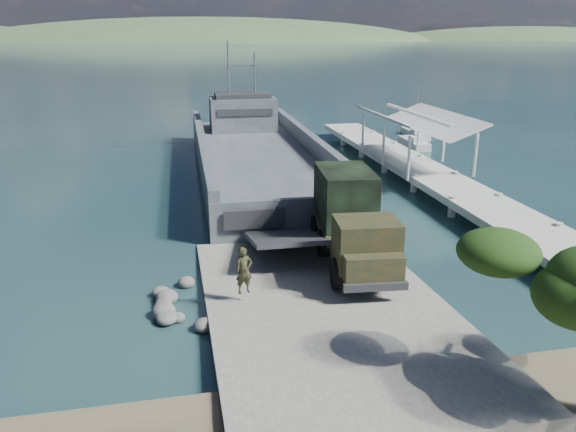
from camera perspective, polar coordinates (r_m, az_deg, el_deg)
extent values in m
plane|color=#1C3D43|center=(25.15, 3.30, -8.88)|extent=(1400.00, 1400.00, 0.00)
cube|color=#65655C|center=(24.18, 3.92, -9.41)|extent=(10.00, 18.00, 0.50)
cube|color=#B3B5AA|center=(45.08, 13.55, 4.44)|extent=(4.00, 44.00, 0.50)
cube|color=#40454B|center=(47.42, -3.11, 4.97)|extent=(10.25, 32.48, 2.69)
cube|color=#40454B|center=(46.63, -8.71, 7.06)|extent=(1.21, 32.32, 1.40)
cube|color=#40454B|center=(47.78, 2.28, 7.53)|extent=(1.21, 32.32, 1.40)
cube|color=#40454B|center=(32.03, 0.72, -0.60)|extent=(9.70, 0.60, 2.80)
cube|color=#40454B|center=(57.38, -4.62, 10.32)|extent=(6.54, 4.42, 3.23)
cube|color=#292B2E|center=(57.15, -4.67, 12.13)|extent=(5.44, 3.54, 0.43)
cylinder|color=gray|center=(56.81, -6.08, 14.56)|extent=(0.17, 0.17, 5.39)
cylinder|color=gray|center=(57.12, -3.40, 14.11)|extent=(0.17, 0.17, 4.31)
cylinder|color=black|center=(25.19, 5.08, -5.81)|extent=(0.63, 1.47, 1.43)
cylinder|color=black|center=(25.78, 10.62, -5.48)|extent=(0.63, 1.47, 1.43)
cylinder|color=black|center=(28.58, 3.65, -2.75)|extent=(0.63, 1.47, 1.43)
cylinder|color=black|center=(29.10, 8.56, -2.53)|extent=(0.63, 1.47, 1.43)
cylinder|color=black|center=(30.61, 2.96, -1.27)|extent=(0.63, 1.47, 1.43)
cylinder|color=black|center=(31.09, 7.57, -1.09)|extent=(0.63, 1.47, 1.43)
cube|color=black|center=(28.15, 6.42, -2.81)|extent=(3.20, 8.54, 0.27)
cube|color=black|center=(25.05, 7.96, -2.79)|extent=(2.94, 2.45, 2.20)
cube|color=black|center=(24.08, 8.65, -5.14)|extent=(2.61, 1.22, 1.10)
cube|color=black|center=(29.43, 5.81, -1.03)|extent=(3.21, 5.29, 0.38)
cube|color=black|center=(29.14, 5.82, 2.06)|extent=(3.02, 4.41, 2.75)
cube|color=#292B2E|center=(23.87, 8.90, -7.11)|extent=(2.76, 0.53, 0.33)
imported|color=black|center=(23.89, -4.48, -6.39)|extent=(0.84, 0.66, 2.04)
cube|color=silver|center=(59.72, 12.65, 7.14)|extent=(1.92, 5.62, 0.91)
cube|color=silver|center=(58.68, 13.03, 7.52)|extent=(1.50, 1.69, 0.60)
cylinder|color=gray|center=(59.18, 12.87, 10.24)|extent=(0.10, 0.10, 6.04)
cube|color=silver|center=(65.35, 12.79, 8.09)|extent=(2.09, 5.76, 0.92)
cube|color=silver|center=(64.29, 13.13, 8.46)|extent=(1.56, 1.75, 0.62)
cylinder|color=gray|center=(64.86, 13.00, 10.98)|extent=(0.10, 0.10, 6.16)
ellipsoid|color=black|center=(18.57, 20.59, -3.44)|extent=(2.49, 2.49, 1.43)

